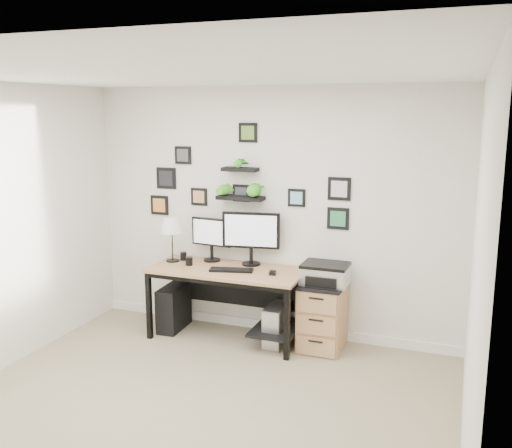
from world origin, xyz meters
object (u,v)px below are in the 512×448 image
at_px(pc_tower_grey, 277,325).
at_px(file_cabinet, 322,316).
at_px(mug, 189,261).
at_px(monitor_left, 211,236).
at_px(pc_tower_black, 174,307).
at_px(printer, 325,274).
at_px(table_lamp, 172,226).
at_px(monitor_right, 251,234).
at_px(desk, 231,280).

height_order(pc_tower_grey, file_cabinet, file_cabinet).
bearing_deg(mug, monitor_left, 58.30).
height_order(monitor_left, pc_tower_grey, monitor_left).
xyz_separation_m(mug, pc_tower_grey, (0.96, 0.03, -0.59)).
height_order(mug, file_cabinet, mug).
xyz_separation_m(pc_tower_black, printer, (1.66, 0.06, 0.54)).
height_order(pc_tower_black, file_cabinet, file_cabinet).
distance_m(mug, pc_tower_grey, 1.13).
bearing_deg(monitor_left, table_lamp, -158.18).
bearing_deg(monitor_right, table_lamp, -169.83).
bearing_deg(pc_tower_grey, mug, -178.21).
distance_m(file_cabinet, printer, 0.44).
distance_m(monitor_right, pc_tower_black, 1.20).
distance_m(mug, file_cabinet, 1.50).
xyz_separation_m(desk, mug, (-0.46, -0.05, 0.17)).
height_order(desk, pc_tower_grey, desk).
bearing_deg(desk, table_lamp, 176.94).
height_order(mug, pc_tower_grey, mug).
relative_size(monitor_right, pc_tower_grey, 1.45).
height_order(pc_tower_grey, printer, printer).
distance_m(desk, mug, 0.49).
relative_size(pc_tower_black, pc_tower_grey, 1.15).
xyz_separation_m(mug, file_cabinet, (1.42, 0.11, -0.46)).
relative_size(mug, pc_tower_black, 0.18).
bearing_deg(desk, monitor_right, 51.81).
distance_m(monitor_left, file_cabinet, 1.45).
bearing_deg(pc_tower_black, printer, -0.73).
height_order(mug, pc_tower_black, mug).
bearing_deg(monitor_right, printer, -8.50).
relative_size(table_lamp, pc_tower_grey, 1.15).
bearing_deg(file_cabinet, printer, 24.73).
relative_size(desk, pc_tower_grey, 3.85).
xyz_separation_m(pc_tower_black, pc_tower_grey, (1.19, -0.02, -0.03)).
distance_m(table_lamp, pc_tower_grey, 1.52).
bearing_deg(monitor_right, pc_tower_grey, -30.11).
bearing_deg(monitor_right, monitor_left, 179.53).
height_order(pc_tower_black, printer, printer).
xyz_separation_m(desk, pc_tower_grey, (0.51, -0.02, -0.42)).
distance_m(table_lamp, printer, 1.72).
relative_size(monitor_left, monitor_right, 0.78).
bearing_deg(file_cabinet, pc_tower_black, -178.00).
distance_m(monitor_right, file_cabinet, 1.11).
distance_m(monitor_left, pc_tower_black, 0.89).
height_order(monitor_right, file_cabinet, monitor_right).
distance_m(desk, monitor_right, 0.52).
bearing_deg(desk, file_cabinet, 3.46).
height_order(file_cabinet, printer, printer).
relative_size(mug, pc_tower_grey, 0.21).
bearing_deg(printer, pc_tower_grey, -170.07).
height_order(table_lamp, pc_tower_black, table_lamp).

